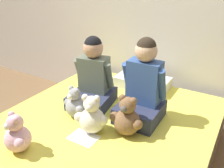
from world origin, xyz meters
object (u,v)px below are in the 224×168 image
Objects in this scene: child_on_right at (143,88)px; teddy_bear_held_by_left_child at (75,104)px; teddy_bear_at_foot_of_bed at (17,135)px; teddy_bear_held_by_right_child at (127,118)px; bed at (101,145)px; child_on_left at (93,79)px; sign_card at (84,138)px; teddy_bear_between_children at (91,117)px; pillow_at_headboard at (142,82)px.

child_on_right is 0.57m from teddy_bear_held_by_left_child.
teddy_bear_at_foot_of_bed is (-0.54, -0.79, -0.15)m from child_on_right.
teddy_bear_held_by_left_child is 0.47m from teddy_bear_held_by_right_child.
child_on_right is at bearing 48.65° from bed.
sign_card is at bearing -72.50° from child_on_left.
teddy_bear_between_children is 0.57× the size of pillow_at_headboard.
teddy_bear_between_children is 0.52m from teddy_bear_at_foot_of_bed.
teddy_bear_held_by_right_child is 1.12× the size of teddy_bear_at_foot_of_bed.
bed is at bearing -177.75° from teddy_bear_held_by_right_child.
teddy_bear_held_by_left_child is 0.26m from teddy_bear_between_children.
teddy_bear_held_by_left_child is (-0.47, -0.27, -0.15)m from child_on_right.
bed is 6.40× the size of teddy_bear_between_children.
child_on_right is at bearing -9.50° from child_on_left.
bed is 7.37× the size of teddy_bear_held_by_left_child.
bed is 0.41m from teddy_bear_held_by_right_child.
child_on_left is at bearing -114.81° from pillow_at_headboard.
teddy_bear_between_children reaches higher than bed.
teddy_bear_held_by_right_child reaches higher than sign_card.
teddy_bear_between_children is at bearing -66.12° from child_on_left.
teddy_bear_at_foot_of_bed is (-0.06, -0.52, 0.01)m from teddy_bear_held_by_left_child.
child_on_right is at bearing 62.93° from sign_card.
pillow_at_headboard is at bearing 107.36° from teddy_bear_held_by_right_child.
teddy_bear_at_foot_of_bed is 0.45m from sign_card.
pillow_at_headboard is (-0.23, 0.54, -0.21)m from child_on_right.
teddy_bear_held_by_left_child is at bearing -178.57° from bed.
child_on_left is 0.30m from teddy_bear_held_by_left_child.
child_on_left is at bearing 132.91° from bed.
teddy_bear_between_children is (0.24, -0.37, -0.11)m from child_on_left.
child_on_right is at bearing -66.55° from pillow_at_headboard.
bed is 3.19× the size of child_on_left.
bed is 0.36m from teddy_bear_between_children.
pillow_at_headboard is (0.25, 0.53, -0.19)m from child_on_left.
bed is 0.58m from child_on_left.
teddy_bear_held_by_left_child reaches higher than sign_card.
sign_card reaches higher than bed.
teddy_bear_between_children is at bearing -8.73° from teddy_bear_held_by_left_child.
teddy_bear_between_children is (-0.00, -0.11, 0.34)m from bed.
teddy_bear_held_by_right_child is at bearing -90.71° from child_on_right.
teddy_bear_held_by_right_child is at bearing -37.83° from child_on_left.
child_on_right is (0.23, 0.26, 0.48)m from bed.
teddy_bear_held_by_right_child is (0.23, 0.00, 0.34)m from bed.
sign_card is at bearing -90.46° from pillow_at_headboard.
child_on_right is 2.17× the size of teddy_bear_between_children.
teddy_bear_held_by_left_child is at bearing 102.33° from teddy_bear_at_foot_of_bed.
teddy_bear_held_by_right_child reaches higher than teddy_bear_between_children.
child_on_right is at bearing 75.07° from teddy_bear_at_foot_of_bed.
teddy_bear_held_by_right_child is 0.58× the size of pillow_at_headboard.
child_on_left is 1.97× the size of teddy_bear_held_by_right_child.
teddy_bear_at_foot_of_bed is at bearing -103.44° from child_on_left.
teddy_bear_between_children is at bearing 73.76° from teddy_bear_at_foot_of_bed.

